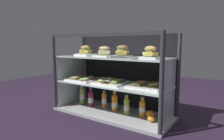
{
  "coord_description": "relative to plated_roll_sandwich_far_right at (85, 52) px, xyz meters",
  "views": [
    {
      "loc": [
        1.17,
        -1.76,
        0.77
      ],
      "look_at": [
        0.0,
        0.0,
        0.49
      ],
      "focal_mm": 31.74,
      "sensor_mm": 36.0,
      "label": 1
    }
  ],
  "objects": [
    {
      "name": "ground_plane",
      "position": [
        0.42,
        -0.05,
        -0.69
      ],
      "size": [
        6.0,
        6.0,
        0.02
      ],
      "primitive_type": "cube",
      "color": "black",
      "rests_on": "ground"
    },
    {
      "name": "case_base_deck",
      "position": [
        0.42,
        -0.05,
        -0.66
      ],
      "size": [
        1.32,
        0.52,
        0.03
      ],
      "primitive_type": "cube",
      "color": "#A3A7A9",
      "rests_on": "ground"
    },
    {
      "name": "case_frame",
      "position": [
        0.42,
        0.07,
        -0.2
      ],
      "size": [
        1.32,
        0.52,
        0.88
      ],
      "color": "#333338",
      "rests_on": "ground"
    },
    {
      "name": "riser_lower_tier",
      "position": [
        0.42,
        -0.05,
        -0.5
      ],
      "size": [
        1.24,
        0.44,
        0.3
      ],
      "color": "silver",
      "rests_on": "case_base_deck"
    },
    {
      "name": "shelf_lower_glass",
      "position": [
        0.42,
        -0.05,
        -0.34
      ],
      "size": [
        1.26,
        0.46,
        0.01
      ],
      "primitive_type": "cube",
      "color": "silver",
      "rests_on": "riser_lower_tier"
    },
    {
      "name": "riser_upper_tier",
      "position": [
        0.42,
        -0.05,
        -0.19
      ],
      "size": [
        1.24,
        0.44,
        0.27
      ],
      "color": "silver",
      "rests_on": "shelf_lower_glass"
    },
    {
      "name": "shelf_upper_glass",
      "position": [
        0.42,
        -0.05,
        -0.05
      ],
      "size": [
        1.26,
        0.46,
        0.01
      ],
      "primitive_type": "cube",
      "color": "silver",
      "rests_on": "riser_upper_tier"
    },
    {
      "name": "plated_roll_sandwich_far_right",
      "position": [
        0.0,
        0.0,
        0.0
      ],
      "size": [
        0.2,
        0.2,
        0.12
      ],
      "color": "white",
      "rests_on": "shelf_upper_glass"
    },
    {
      "name": "plated_roll_sandwich_near_left_corner",
      "position": [
        0.29,
        -0.02,
        -0.0
      ],
      "size": [
        0.2,
        0.2,
        0.11
      ],
      "color": "white",
      "rests_on": "shelf_upper_glass"
    },
    {
      "name": "plated_roll_sandwich_center",
      "position": [
        0.55,
        -0.06,
        0.01
      ],
      "size": [
        0.17,
        0.17,
        0.12
      ],
      "color": "white",
      "rests_on": "shelf_upper_glass"
    },
    {
      "name": "plated_roll_sandwich_right_of_center",
      "position": [
        0.85,
        -0.03,
        0.01
      ],
      "size": [
        0.17,
        0.17,
        0.12
      ],
      "color": "white",
      "rests_on": "shelf_upper_glass"
    },
    {
      "name": "open_sandwich_tray_near_right_corner",
      "position": [
        0.04,
        -0.09,
        -0.31
      ],
      "size": [
        0.34,
        0.31,
        0.06
      ],
      "color": "white",
      "rests_on": "shelf_lower_glass"
    },
    {
      "name": "open_sandwich_tray_near_left_corner",
      "position": [
        0.42,
        -0.07,
        -0.31
      ],
      "size": [
        0.34,
        0.32,
        0.06
      ],
      "color": "white",
      "rests_on": "shelf_lower_glass"
    },
    {
      "name": "open_sandwich_tray_far_right",
      "position": [
        0.81,
        -0.02,
        -0.31
      ],
      "size": [
        0.34,
        0.31,
        0.06
      ],
      "color": "white",
      "rests_on": "shelf_lower_glass"
    },
    {
      "name": "juice_bottle_near_post",
      "position": [
        -0.05,
        -0.02,
        -0.55
      ],
      "size": [
        0.06,
        0.06,
        0.24
      ],
      "color": "#ADCB53",
      "rests_on": "case_base_deck"
    },
    {
      "name": "juice_bottle_front_second",
      "position": [
        0.1,
        -0.03,
        -0.56
      ],
      "size": [
        0.07,
        0.07,
        0.23
      ],
      "color": "#912D41",
      "rests_on": "case_base_deck"
    },
    {
      "name": "juice_bottle_tucked_behind",
      "position": [
        0.28,
        -0.0,
        -0.56
      ],
      "size": [
        0.06,
        0.06,
        0.21
      ],
      "color": "orange",
      "rests_on": "case_base_deck"
    },
    {
      "name": "juice_bottle_front_right_end",
      "position": [
        0.44,
        -0.03,
        -0.56
      ],
      "size": [
        0.07,
        0.07,
        0.23
      ],
      "color": "orange",
      "rests_on": "case_base_deck"
    },
    {
      "name": "juice_bottle_front_middle",
      "position": [
        0.59,
        -0.03,
        -0.57
      ],
      "size": [
        0.06,
        0.06,
        0.2
      ],
      "color": "#BCD245",
      "rests_on": "case_base_deck"
    },
    {
      "name": "juice_bottle_back_left",
      "position": [
        0.77,
        -0.02,
        -0.56
      ],
      "size": [
        0.06,
        0.06,
        0.22
      ],
      "color": "orange",
      "rests_on": "case_base_deck"
    },
    {
      "name": "orange_fruit_beside_bottles",
      "position": [
        0.9,
        -0.1,
        -0.61
      ],
      "size": [
        0.07,
        0.07,
        0.07
      ],
      "primitive_type": "sphere",
      "color": "orange",
      "rests_on": "case_base_deck"
    },
    {
      "name": "orange_fruit_near_left_post",
      "position": [
        0.86,
        -0.02,
        -0.61
      ],
      "size": [
        0.08,
        0.08,
        0.08
      ],
      "primitive_type": "sphere",
      "color": "orange",
      "rests_on": "case_base_deck"
    },
    {
      "name": "orange_fruit_rolled_forward",
      "position": [
        0.96,
        0.02,
        -0.61
      ],
      "size": [
        0.07,
        0.07,
        0.07
      ],
      "primitive_type": "sphere",
      "color": "orange",
      "rests_on": "case_base_deck"
    },
    {
      "name": "kitchen_scissors",
      "position": [
        -0.09,
        -0.15,
        -0.65
      ],
      "size": [
        0.08,
        0.18,
        0.01
      ],
      "color": "silver",
      "rests_on": "case_base_deck"
    }
  ]
}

